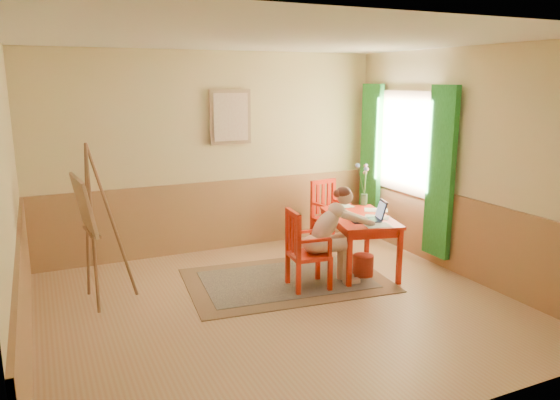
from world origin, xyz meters
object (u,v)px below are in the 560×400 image
figure (331,232)px  chair_back (329,214)px  table (360,223)px  easel (88,210)px  chair_left (305,250)px  laptop (370,217)px

figure → chair_back: bearing=61.1°
chair_back → figure: bearing=-118.9°
table → easel: 3.26m
chair_left → figure: figure is taller
table → easel: bearing=174.0°
chair_back → easel: easel is taller
laptop → table: bearing=87.0°
table → chair_left: size_ratio=1.40×
chair_left → figure: 0.39m
easel → table: bearing=-6.0°
chair_left → easel: size_ratio=0.54×
easel → laptop: bearing=-10.3°
figure → laptop: 0.58m
chair_back → easel: 3.48m
laptop → easel: 3.27m
laptop → figure: bearing=-175.8°
table → chair_back: bearing=82.0°
figure → laptop: bearing=4.2°
chair_left → easel: easel is taller
laptop → easel: bearing=169.7°
chair_back → laptop: size_ratio=2.11×
chair_back → table: bearing=-98.0°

